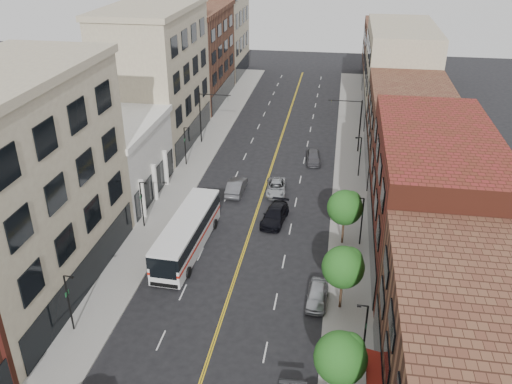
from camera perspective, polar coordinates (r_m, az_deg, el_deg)
The scene contains 28 objects.
sidewalk_left at distance 66.24m, azimuth -7.69°, elevation 1.08°, with size 4.00×110.00×0.15m, color gray.
sidewalk_right at distance 63.74m, azimuth 9.84°, elevation -0.16°, with size 4.00×110.00×0.15m, color gray.
bldg_l_tanoffice at distance 47.31m, azimuth -24.02°, elevation -0.08°, with size 10.00×22.00×18.00m, color tan.
bldg_l_white at distance 63.58m, azimuth -14.97°, elevation 3.14°, with size 10.00×14.00×8.00m, color silver.
bldg_l_far_a at distance 76.90m, azimuth -10.49°, elevation 11.63°, with size 10.00×20.00×18.00m, color tan.
bldg_l_far_b at distance 95.78m, azimuth -6.51°, elevation 13.93°, with size 10.00×20.00×15.00m, color brown.
bldg_l_far_c at distance 112.43m, azimuth -4.10°, elevation 17.23°, with size 10.00×16.00×20.00m, color tan.
bldg_r_mid at distance 51.99m, azimuth 17.99°, elevation -0.31°, with size 10.00×22.00×12.00m, color #5F2619.
bldg_r_far_a at distance 71.57m, azimuth 15.82°, elevation 6.55°, with size 10.00×20.00×10.00m, color brown.
bldg_r_far_b at distance 91.03m, azimuth 14.79°, elevation 12.24°, with size 10.00×22.00×14.00m, color tan.
bldg_r_far_c at distance 110.79m, azimuth 13.94°, elevation 14.03°, with size 10.00×18.00×11.00m, color brown.
tree_r_1 at distance 35.74m, azimuth 9.04°, elevation -16.71°, with size 3.40×3.40×5.59m.
tree_r_2 at distance 43.57m, azimuth 9.28°, elevation -7.69°, with size 3.40×3.40×5.59m.
tree_r_3 at distance 52.16m, azimuth 9.44°, elevation -1.51°, with size 3.40×3.40×5.59m.
lamp_l_1 at distance 43.79m, azimuth -19.10°, elevation -10.67°, with size 0.81×0.55×5.05m.
lamp_l_2 at distance 55.98m, azimuth -11.90°, elevation -1.01°, with size 0.81×0.55×5.05m.
lamp_l_3 at distance 69.73m, azimuth -7.45°, elevation 5.04°, with size 0.81×0.55×5.05m.
lamp_r_1 at distance 39.52m, azimuth 11.36°, elevation -14.17°, with size 0.81×0.55×5.05m.
lamp_r_2 at distance 52.71m, azimuth 11.04°, elevation -2.78°, with size 0.81×0.55×5.05m.
lamp_r_3 at distance 67.13m, azimuth 10.86°, elevation 3.90°, with size 0.81×0.55×5.05m.
signal_mast_left at distance 76.22m, azimuth -5.37°, elevation 8.40°, with size 4.49×0.18×7.20m.
signal_mast_right at distance 74.00m, azimuth 10.38°, elevation 7.51°, with size 4.49×0.18×7.20m.
city_bus at distance 51.99m, azimuth -7.26°, elevation -4.19°, with size 3.63×13.26×3.38m.
car_parked_far at distance 45.91m, azimuth 6.46°, elevation -10.70°, with size 1.72×4.27×1.46m, color #AFB2B7.
car_lane_behind at distance 62.82m, azimuth -2.09°, elevation 0.58°, with size 1.73×4.96×1.63m, color #4B4C50.
car_lane_a at distance 56.85m, azimuth 2.00°, elevation -2.45°, with size 2.19×5.38×1.56m, color black.
car_lane_b at distance 62.90m, azimuth 2.13°, elevation 0.48°, with size 2.26×4.89×1.36m, color #ACAFB4.
car_lane_c at distance 71.27m, azimuth 6.04°, elevation 3.70°, with size 1.82×4.53×1.54m, color #4A4A4F.
Camera 1 is at (8.13, -22.00, 28.54)m, focal length 38.00 mm.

